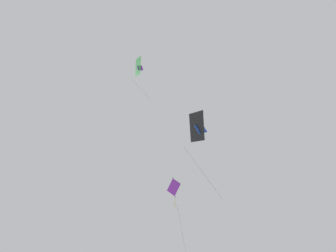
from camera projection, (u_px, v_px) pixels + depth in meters
name	position (u px, v px, depth m)	size (l,w,h in m)	color
kite_delta_far_centre	(139.00, 67.00, 46.83)	(2.37, 2.37, 4.43)	green
kite_diamond_highest	(174.00, 188.00, 44.58)	(1.38, 1.99, 9.73)	purple
kite_delta_low_drifter	(198.00, 127.00, 39.17)	(3.93, 3.52, 7.19)	black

